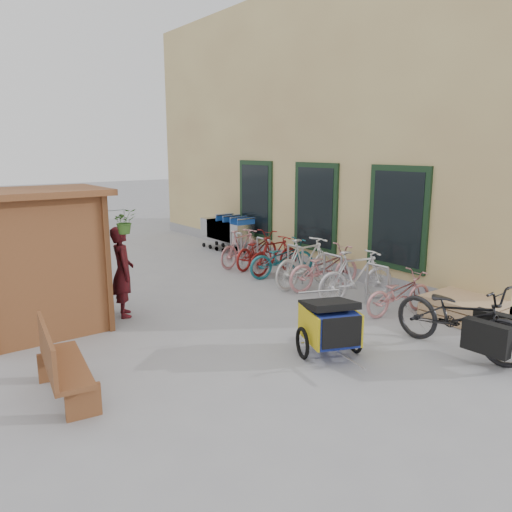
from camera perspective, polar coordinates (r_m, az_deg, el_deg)
ground at (r=8.50m, az=3.39°, el=-8.76°), size 80.00×80.00×0.00m
building at (r=15.71m, az=11.37°, el=13.63°), size 6.07×13.00×7.00m
kiosk at (r=8.85m, az=-24.07°, el=1.47°), size 2.49×1.65×2.40m
bike_rack at (r=11.54m, az=4.50°, el=-0.46°), size 0.05×5.35×0.86m
pallet_stack at (r=9.79m, az=22.56°, el=-5.55°), size 1.00×1.20×0.40m
bench at (r=6.65m, az=-21.57°, el=-11.29°), size 0.66×1.55×0.95m
shopping_carts at (r=15.01m, az=-3.39°, el=3.02°), size 0.62×2.10×1.12m
child_trailer at (r=7.56m, az=8.41°, el=-7.55°), size 1.02×1.55×0.90m
cargo_bike at (r=8.15m, az=22.38°, el=-6.52°), size 0.83×2.14×1.11m
person_kiosk at (r=9.42m, az=-15.00°, el=-1.74°), size 0.55×0.69×1.67m
bike_0 at (r=9.67m, az=16.01°, el=-4.11°), size 1.59×0.75×0.81m
bike_1 at (r=10.21m, az=11.41°, el=-2.25°), size 1.84×0.90×1.06m
bike_2 at (r=11.02m, az=7.79°, el=-1.33°), size 1.90×0.86×0.96m
bike_3 at (r=11.13m, az=5.73°, el=-0.73°), size 1.89×0.66×1.12m
bike_4 at (r=11.98m, az=2.98°, el=-0.26°), size 1.81×0.88×0.91m
bike_5 at (r=12.26m, az=2.11°, el=0.11°), size 1.59×0.54×0.94m
bike_6 at (r=12.92m, az=0.10°, el=0.71°), size 1.87×1.13×0.93m
bike_7 at (r=13.04m, az=-1.65°, el=0.93°), size 1.70×0.86×0.98m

